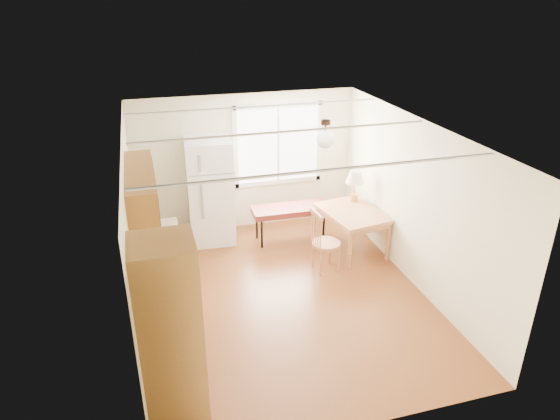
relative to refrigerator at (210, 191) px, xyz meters
name	(u,v)px	position (x,y,z in m)	size (l,w,h in m)	color
room_shell	(285,220)	(0.72, -2.12, 0.32)	(4.60, 5.60, 2.62)	#5B2B12
kitchen_run	(163,289)	(-0.99, -2.75, -0.09)	(0.65, 3.40, 2.20)	brown
window_unit	(278,144)	(1.32, 0.35, 0.62)	(1.64, 0.05, 1.51)	white
pendant_light	(325,138)	(1.42, -1.72, 1.31)	(0.26, 0.26, 0.40)	black
refrigerator	(210,191)	(0.00, 0.00, 0.00)	(0.81, 0.82, 1.85)	white
bench	(290,210)	(1.34, -0.39, -0.37)	(1.36, 0.53, 0.62)	maroon
dining_table	(353,217)	(2.22, -1.08, -0.29)	(1.07, 1.31, 0.74)	#B16C44
chair	(321,238)	(1.48, -1.56, -0.34)	(0.46, 0.45, 1.02)	#B16C44
table_lamp	(355,179)	(2.41, -0.67, 0.21)	(0.32, 0.32, 0.55)	gold
coffee_maker	(165,304)	(-1.00, -3.37, 0.10)	(0.19, 0.24, 0.35)	black
kettle	(158,274)	(-1.03, -2.63, 0.06)	(0.11, 0.11, 0.20)	red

